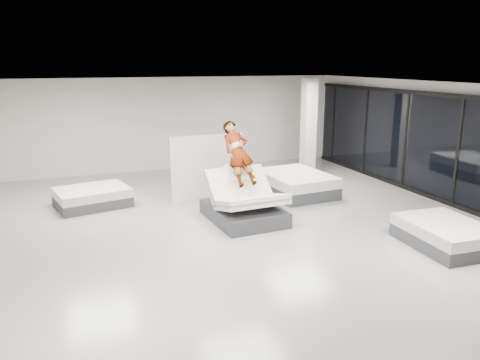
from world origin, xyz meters
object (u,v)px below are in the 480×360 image
Objects in this scene: person at (238,165)px; column at (308,128)px; remote at (253,176)px; divider_panel at (208,169)px; hero_bed at (244,205)px; flat_bed_right_far at (295,184)px; flat_bed_right_near at (446,235)px; flat_bed_left_far at (92,197)px.

column reaches higher than person.
divider_panel reaches higher than remote.
hero_bed reaches higher than flat_bed_right_far.
column reaches higher than remote.
flat_bed_right_near is (3.65, -4.83, -0.66)m from divider_panel.
column is (7.00, 1.15, 1.35)m from flat_bed_left_far.
remote is 0.07× the size of divider_panel.
person is at bearing -79.30° from divider_panel.
column is at bearing 53.57° from flat_bed_right_far.
remote is 0.06× the size of flat_bed_right_far.
flat_bed_right_far is 1.15× the size of flat_bed_left_far.
divider_panel is 0.63× the size of column.
person is at bearing 93.82° from hero_bed.
divider_panel is (-0.31, 1.53, -0.38)m from person.
flat_bed_right_near is 6.74m from column.
remote is 0.07× the size of flat_bed_right_near.
flat_bed_right_far reaches higher than flat_bed_left_far.
flat_bed_right_near is (1.09, -4.64, -0.05)m from flat_bed_right_far.
person is 0.90× the size of flat_bed_right_near.
hero_bed is at bearing -80.66° from divider_panel.
divider_panel is at bearing 102.86° from remote.
column is at bearing 9.32° from flat_bed_left_far.
column is (1.45, 1.96, 1.30)m from flat_bed_right_far.
flat_bed_left_far is 7.22m from column.
column reaches higher than hero_bed.
flat_bed_right_near is 0.95× the size of flat_bed_left_far.
hero_bed is 15.17× the size of remote.
remote is at bearing -74.28° from divider_panel.
remote is 2.72m from flat_bed_right_far.
divider_panel is 0.86× the size of flat_bed_right_far.
column reaches higher than flat_bed_left_far.
person is 0.87× the size of divider_panel.
divider_panel is at bearing -156.18° from column.
remote is at bearing -2.02° from hero_bed.
flat_bed_left_far is at bearing 141.31° from remote.
flat_bed_right_far is at bearing 36.04° from remote.
remote is at bearing 136.11° from flat_bed_right_near.
divider_panel reaches higher than flat_bed_right_near.
hero_bed is at bearing -36.53° from flat_bed_left_far.
flat_bed_right_near is at bearing -47.71° from remote.
remote is at bearing -34.88° from flat_bed_left_far.
column is (4.00, 1.77, 0.69)m from divider_panel.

